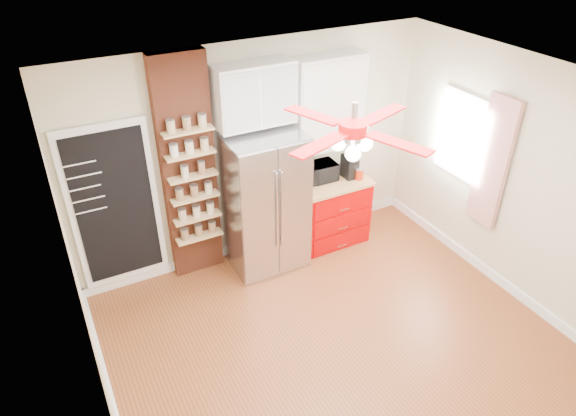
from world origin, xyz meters
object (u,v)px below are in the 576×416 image
toaster_oven (320,172)px  coffee_maker (349,166)px  pantry_jar_oats (185,172)px  red_cabinet (330,210)px  canister_left (359,174)px  fridge (265,202)px  ceiling_fan (353,129)px

toaster_oven → coffee_maker: (0.38, -0.10, 0.04)m
pantry_jar_oats → red_cabinet: bearing=-2.2°
red_cabinet → canister_left: size_ratio=6.77×
toaster_oven → pantry_jar_oats: (-1.72, -0.01, 0.43)m
fridge → canister_left: size_ratio=12.61×
fridge → ceiling_fan: bearing=-88.2°
toaster_oven → canister_left: size_ratio=3.01×
ceiling_fan → coffee_maker: size_ratio=4.62×
fridge → red_cabinet: fridge is taller
fridge → canister_left: (1.30, -0.08, 0.09)m
red_cabinet → toaster_oven: (-0.14, 0.08, 0.56)m
ceiling_fan → red_cabinet: bearing=61.3°
canister_left → pantry_jar_oats: size_ratio=0.99×
fridge → pantry_jar_oats: 1.06m
coffee_maker → pantry_jar_oats: (-2.10, 0.09, 0.39)m
toaster_oven → red_cabinet: bearing=-29.5°
red_cabinet → ceiling_fan: ceiling_fan is taller
red_cabinet → coffee_maker: size_ratio=3.10×
ceiling_fan → pantry_jar_oats: size_ratio=10.02×
red_cabinet → coffee_maker: (0.24, -0.02, 0.60)m
coffee_maker → canister_left: coffee_maker is taller
coffee_maker → red_cabinet: bearing=173.8°
toaster_oven → canister_left: 0.51m
toaster_oven → pantry_jar_oats: pantry_jar_oats is taller
fridge → pantry_jar_oats: size_ratio=12.53×
fridge → canister_left: 1.30m
red_cabinet → ceiling_fan: bearing=-118.7°
toaster_oven → ceiling_fan: bearing=-113.0°
coffee_maker → canister_left: size_ratio=2.18×
pantry_jar_oats → fridge: bearing=-7.9°
ceiling_fan → canister_left: bearing=51.2°
ceiling_fan → canister_left: 2.46m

